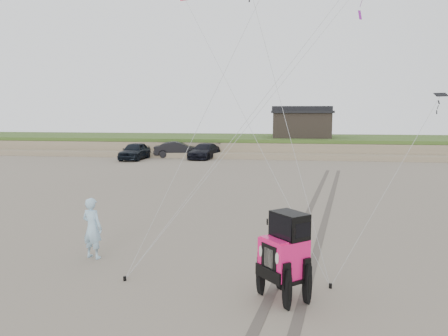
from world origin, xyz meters
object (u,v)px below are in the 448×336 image
Objects in this scene: cabin at (302,123)px; jeep at (284,265)px; truck_a at (135,151)px; man at (92,228)px; truck_b at (178,150)px; truck_c at (204,151)px.

cabin is 38.13m from jeep.
truck_a is (-15.61, -8.97, -2.43)m from cabin.
man is (8.49, -26.92, 0.13)m from truck_a.
truck_b is 2.48× the size of man.
jeep reaches higher than truck_c.
jeep is at bearing -92.02° from cabin.
truck_b is 30.04m from man.
truck_c is (2.83, -0.80, -0.04)m from truck_b.
cabin is 1.35× the size of truck_a.
man reaches higher than truck_c.
cabin reaches higher than truck_b.
truck_a is at bearing 117.11° from truck_b.
truck_c is 28.91m from man.
truck_b is 1.03× the size of jeep.
truck_c is at bearing 153.85° from jeep.
truck_b is 0.93× the size of truck_c.
truck_c is (-9.33, -7.07, -2.52)m from cabin.
man is (5.04, -29.62, 0.17)m from truck_b.
cabin is at bearing 30.12° from truck_a.
truck_a is at bearing -56.53° from man.
truck_c is 31.97m from jeep.
man is at bearing -75.88° from truck_c.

